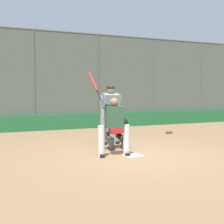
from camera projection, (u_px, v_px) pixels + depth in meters
ground_plane at (133, 156)px, 7.88m from camera, size 160.00×160.00×0.00m
home_plate_marker at (133, 155)px, 7.88m from camera, size 0.43×0.43×0.01m
backstop_fence at (67, 79)px, 13.33m from camera, size 19.76×0.08×4.17m
padding_wall at (68, 122)px, 13.36m from camera, size 19.29×0.18×0.65m
bleachers_beyond at (56, 111)px, 16.12m from camera, size 13.78×3.05×1.80m
batter_at_plate at (113, 125)px, 7.76m from camera, size 0.92×0.75×2.10m
catcher_behind_plate at (116, 128)px, 8.82m from camera, size 0.59×0.68×1.12m
umpire_home at (110, 113)px, 9.52m from camera, size 0.73×0.44×1.78m
fielding_glove_on_dirt at (169, 132)px, 12.05m from camera, size 0.31×0.23×0.11m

